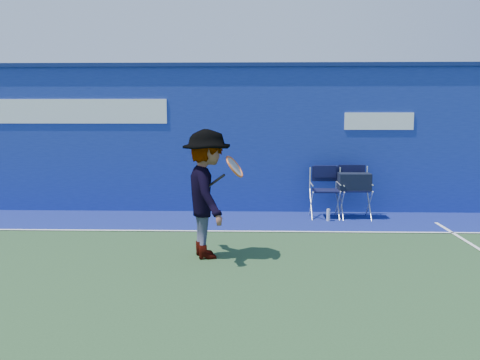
{
  "coord_description": "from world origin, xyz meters",
  "views": [
    {
      "loc": [
        1.07,
        -5.5,
        2.09
      ],
      "look_at": [
        0.83,
        2.6,
        1.0
      ],
      "focal_mm": 38.0,
      "sensor_mm": 36.0,
      "label": 1
    }
  ],
  "objects_px": {
    "directors_chair_left": "(326,201)",
    "tennis_player": "(207,194)",
    "directors_chair_right": "(354,196)",
    "water_bottle": "(328,215)"
  },
  "relations": [
    {
      "from": "directors_chair_left",
      "to": "tennis_player",
      "type": "height_order",
      "value": "tennis_player"
    },
    {
      "from": "directors_chair_left",
      "to": "directors_chair_right",
      "type": "relative_size",
      "value": 0.99
    },
    {
      "from": "directors_chair_left",
      "to": "tennis_player",
      "type": "distance_m",
      "value": 3.55
    },
    {
      "from": "directors_chair_right",
      "to": "tennis_player",
      "type": "xyz_separation_m",
      "value": [
        -2.64,
        -2.79,
        0.5
      ]
    },
    {
      "from": "directors_chair_right",
      "to": "directors_chair_left",
      "type": "bearing_deg",
      "value": 179.5
    },
    {
      "from": "tennis_player",
      "to": "directors_chair_left",
      "type": "bearing_deg",
      "value": 53.09
    },
    {
      "from": "water_bottle",
      "to": "tennis_player",
      "type": "distance_m",
      "value": 3.33
    },
    {
      "from": "water_bottle",
      "to": "tennis_player",
      "type": "height_order",
      "value": "tennis_player"
    },
    {
      "from": "water_bottle",
      "to": "directors_chair_right",
      "type": "bearing_deg",
      "value": 31.87
    },
    {
      "from": "tennis_player",
      "to": "directors_chair_right",
      "type": "bearing_deg",
      "value": 46.63
    }
  ]
}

